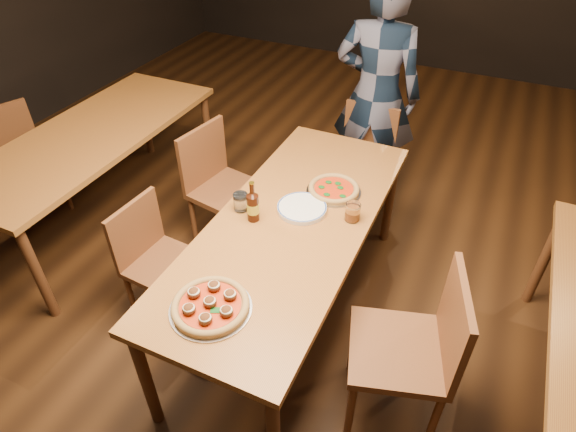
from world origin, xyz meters
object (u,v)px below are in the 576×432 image
at_px(chair_end, 360,164).
at_px(water_glass, 241,202).
at_px(chair_main_e, 398,349).
at_px(pizza_margherita, 334,189).
at_px(table_main, 292,231).
at_px(chair_nbr_left, 24,163).
at_px(beer_bottle, 253,207).
at_px(chair_main_sw, 228,190).
at_px(diner, 376,95).
at_px(table_left, 92,141).
at_px(chair_main_nw, 165,264).
at_px(pizza_meatball, 210,305).
at_px(amber_glass, 353,212).
at_px(plate_stack, 302,208).

bearing_deg(chair_end, water_glass, -103.95).
distance_m(chair_main_e, pizza_margherita, 0.98).
height_order(table_main, pizza_margherita, pizza_margherita).
xyz_separation_m(chair_nbr_left, beer_bottle, (2.10, -0.21, 0.40)).
relative_size(chair_main_e, chair_end, 1.11).
bearing_deg(chair_main_sw, beer_bottle, -126.67).
bearing_deg(diner, chair_nbr_left, 25.77).
distance_m(table_left, chair_main_e, 2.52).
bearing_deg(chair_main_sw, pizza_margherita, -86.83).
relative_size(chair_end, water_glass, 8.57).
bearing_deg(beer_bottle, pizza_margherita, 53.88).
height_order(chair_main_nw, water_glass, water_glass).
relative_size(chair_main_nw, beer_bottle, 3.49).
relative_size(table_left, pizza_meatball, 5.45).
bearing_deg(chair_main_nw, water_glass, -49.29).
distance_m(chair_nbr_left, amber_glass, 2.62).
bearing_deg(beer_bottle, pizza_meatball, -79.03).
height_order(chair_main_nw, chair_main_e, chair_main_e).
xyz_separation_m(chair_main_nw, water_glass, (0.38, 0.28, 0.39)).
xyz_separation_m(chair_main_nw, beer_bottle, (0.48, 0.23, 0.42)).
xyz_separation_m(pizza_margherita, diner, (-0.08, 1.11, 0.11)).
distance_m(table_left, beer_bottle, 1.56).
distance_m(table_main, chair_main_sw, 0.84).
distance_m(table_left, chair_nbr_left, 0.67).
xyz_separation_m(pizza_margherita, water_glass, (-0.41, -0.37, 0.03)).
bearing_deg(plate_stack, chair_nbr_left, 179.30).
bearing_deg(diner, beer_bottle, 77.97).
bearing_deg(chair_main_nw, chair_end, -21.15).
distance_m(plate_stack, water_glass, 0.34).
relative_size(pizza_meatball, pizza_margherita, 1.15).
bearing_deg(table_main, chair_nbr_left, 176.56).
bearing_deg(plate_stack, beer_bottle, -138.30).
bearing_deg(chair_nbr_left, plate_stack, -69.02).
relative_size(chair_nbr_left, amber_glass, 8.46).
relative_size(chair_main_nw, chair_main_e, 0.85).
distance_m(table_main, pizza_meatball, 0.72).
xyz_separation_m(plate_stack, water_glass, (-0.31, -0.13, 0.04)).
relative_size(plate_stack, amber_glass, 2.69).
bearing_deg(pizza_margherita, diner, 94.32).
relative_size(table_left, chair_main_nw, 2.41).
height_order(chair_nbr_left, beer_bottle, beer_bottle).
distance_m(chair_nbr_left, pizza_meatball, 2.41).
relative_size(pizza_margherita, diner, 0.18).
xyz_separation_m(chair_main_sw, pizza_margherita, (0.79, -0.09, 0.31)).
height_order(chair_main_e, pizza_margherita, chair_main_e).
bearing_deg(chair_end, plate_stack, -89.65).
distance_m(chair_main_nw, pizza_margherita, 1.08).
height_order(table_left, pizza_meatball, pizza_meatball).
bearing_deg(table_left, amber_glass, -4.35).
height_order(chair_main_e, chair_nbr_left, chair_main_e).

